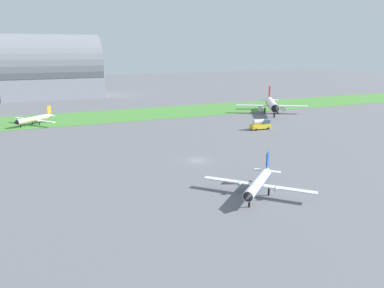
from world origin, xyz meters
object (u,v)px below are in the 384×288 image
object	(u,v)px
airplane_parked_jet_far	(272,105)
fuel_truck_near_gate	(261,124)
airplane_taxiing_turboprop	(34,119)
airplane_foreground_turboprop	(258,183)

from	to	relation	value
airplane_parked_jet_far	fuel_truck_near_gate	world-z (taller)	airplane_parked_jet_far
airplane_taxiing_turboprop	fuel_truck_near_gate	distance (m)	74.66
fuel_truck_near_gate	airplane_taxiing_turboprop	bearing A→B (deg)	152.09
airplane_parked_jet_far	airplane_foreground_turboprop	size ratio (longest dim) A/B	1.63
fuel_truck_near_gate	airplane_parked_jet_far	bearing A→B (deg)	49.85
airplane_taxiing_turboprop	airplane_foreground_turboprop	world-z (taller)	airplane_foreground_turboprop
airplane_taxiing_turboprop	fuel_truck_near_gate	size ratio (longest dim) A/B	2.36
airplane_taxiing_turboprop	airplane_foreground_turboprop	bearing A→B (deg)	73.97
airplane_taxiing_turboprop	airplane_parked_jet_far	size ratio (longest dim) A/B	0.61
airplane_taxiing_turboprop	airplane_parked_jet_far	bearing A→B (deg)	133.59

